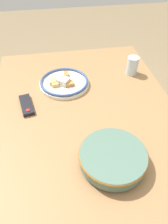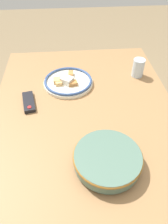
{
  "view_description": "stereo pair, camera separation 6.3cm",
  "coord_description": "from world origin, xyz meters",
  "px_view_note": "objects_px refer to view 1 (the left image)",
  "views": [
    {
      "loc": [
        -0.75,
        0.14,
        1.52
      ],
      "look_at": [
        0.01,
        0.01,
        0.79
      ],
      "focal_mm": 35.0,
      "sensor_mm": 36.0,
      "label": 1
    },
    {
      "loc": [
        -0.76,
        0.08,
        1.52
      ],
      "look_at": [
        0.01,
        0.01,
        0.79
      ],
      "focal_mm": 35.0,
      "sensor_mm": 36.0,
      "label": 2
    }
  ],
  "objects_px": {
    "food_plate": "(64,82)",
    "tv_remote": "(26,105)",
    "noodle_bowl": "(113,157)",
    "drinking_glass": "(132,66)"
  },
  "relations": [
    {
      "from": "food_plate",
      "to": "tv_remote",
      "type": "bearing_deg",
      "value": 126.35
    },
    {
      "from": "noodle_bowl",
      "to": "drinking_glass",
      "type": "height_order",
      "value": "drinking_glass"
    },
    {
      "from": "food_plate",
      "to": "tv_remote",
      "type": "xyz_separation_m",
      "value": [
        -0.16,
        0.21,
        -0.01
      ]
    },
    {
      "from": "tv_remote",
      "to": "drinking_glass",
      "type": "xyz_separation_m",
      "value": [
        0.21,
        -0.63,
        0.04
      ]
    },
    {
      "from": "noodle_bowl",
      "to": "tv_remote",
      "type": "relative_size",
      "value": 1.65
    },
    {
      "from": "food_plate",
      "to": "drinking_glass",
      "type": "relative_size",
      "value": 2.61
    },
    {
      "from": "drinking_glass",
      "to": "noodle_bowl",
      "type": "bearing_deg",
      "value": 155.01
    },
    {
      "from": "noodle_bowl",
      "to": "food_plate",
      "type": "height_order",
      "value": "noodle_bowl"
    },
    {
      "from": "noodle_bowl",
      "to": "food_plate",
      "type": "distance_m",
      "value": 0.58
    },
    {
      "from": "noodle_bowl",
      "to": "tv_remote",
      "type": "distance_m",
      "value": 0.54
    }
  ]
}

